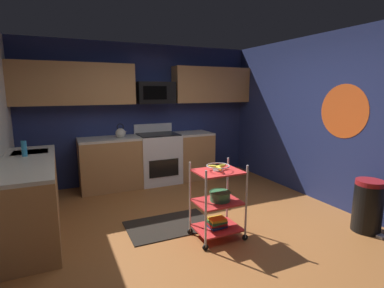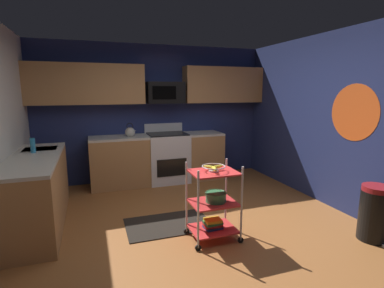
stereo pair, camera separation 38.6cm
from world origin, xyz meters
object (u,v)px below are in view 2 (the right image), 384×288
at_px(fruit_bowl, 214,167).
at_px(trash_can, 375,213).
at_px(oven_range, 167,157).
at_px(rolling_cart, 213,202).
at_px(dish_soap_bottle, 33,145).
at_px(microwave, 165,93).
at_px(mixing_bowl_large, 216,197).
at_px(kettle, 130,132).
at_px(book_stack, 213,224).

relative_size(fruit_bowl, trash_can, 0.41).
distance_m(oven_range, fruit_bowl, 2.42).
relative_size(rolling_cart, dish_soap_bottle, 4.57).
bearing_deg(microwave, dish_soap_bottle, -151.56).
xyz_separation_m(microwave, mixing_bowl_large, (-0.03, -2.49, -1.18)).
bearing_deg(mixing_bowl_large, kettle, 105.67).
relative_size(kettle, trash_can, 0.40).
xyz_separation_m(rolling_cart, dish_soap_bottle, (-2.05, 1.34, 0.57)).
bearing_deg(trash_can, rolling_cart, 160.18).
distance_m(oven_range, dish_soap_bottle, 2.42).
xyz_separation_m(mixing_bowl_large, trash_can, (1.75, -0.64, -0.19)).
relative_size(microwave, trash_can, 1.06).
relative_size(book_stack, trash_can, 0.33).
bearing_deg(rolling_cart, microwave, 88.65).
relative_size(fruit_bowl, kettle, 1.03).
bearing_deg(rolling_cart, book_stack, 104.04).
height_order(microwave, dish_soap_bottle, microwave).
distance_m(rolling_cart, dish_soap_bottle, 2.52).
bearing_deg(trash_can, oven_range, 119.72).
bearing_deg(book_stack, dish_soap_bottle, 146.85).
relative_size(mixing_bowl_large, book_stack, 1.16).
bearing_deg(mixing_bowl_large, rolling_cart, 180.00).
height_order(rolling_cart, trash_can, rolling_cart).
bearing_deg(fruit_bowl, oven_range, 88.58).
relative_size(fruit_bowl, mixing_bowl_large, 1.08).
bearing_deg(oven_range, rolling_cart, -91.42).
xyz_separation_m(oven_range, trash_can, (1.73, -3.03, -0.15)).
relative_size(oven_range, kettle, 4.17).
bearing_deg(book_stack, oven_range, 88.58).
height_order(microwave, book_stack, microwave).
xyz_separation_m(oven_range, mixing_bowl_large, (-0.03, -2.38, 0.04)).
distance_m(rolling_cart, mixing_bowl_large, 0.07).
bearing_deg(kettle, microwave, 8.91).
xyz_separation_m(microwave, rolling_cart, (-0.06, -2.49, -1.25)).
height_order(microwave, trash_can, microwave).
bearing_deg(trash_can, kettle, 128.69).
bearing_deg(microwave, kettle, -171.09).
height_order(rolling_cart, mixing_bowl_large, rolling_cart).
height_order(microwave, rolling_cart, microwave).
height_order(kettle, trash_can, kettle).
bearing_deg(book_stack, rolling_cart, -75.96).
relative_size(mixing_bowl_large, trash_can, 0.38).
bearing_deg(fruit_bowl, trash_can, -19.82).
bearing_deg(trash_can, book_stack, 160.18).
bearing_deg(oven_range, microwave, 90.26).
xyz_separation_m(book_stack, kettle, (-0.63, 2.38, 0.81)).
xyz_separation_m(oven_range, kettle, (-0.69, -0.00, 0.52)).
bearing_deg(book_stack, microwave, 88.65).
relative_size(oven_range, book_stack, 5.05).
bearing_deg(book_stack, fruit_bowl, 180.00).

